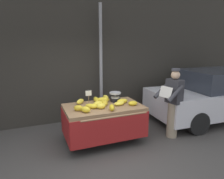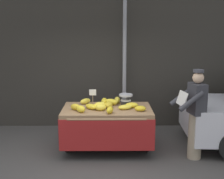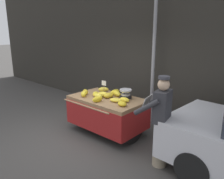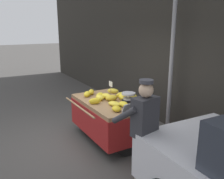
{
  "view_description": "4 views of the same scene",
  "coord_description": "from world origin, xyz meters",
  "px_view_note": "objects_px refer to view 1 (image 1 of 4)",
  "views": [
    {
      "loc": [
        -1.25,
        -3.38,
        2.32
      ],
      "look_at": [
        0.46,
        0.88,
        1.27
      ],
      "focal_mm": 33.19,
      "sensor_mm": 36.0,
      "label": 1
    },
    {
      "loc": [
        0.31,
        -5.1,
        2.49
      ],
      "look_at": [
        0.36,
        0.98,
        1.26
      ],
      "focal_mm": 50.13,
      "sensor_mm": 36.0,
      "label": 2
    },
    {
      "loc": [
        3.85,
        -2.94,
        2.53
      ],
      "look_at": [
        0.41,
        0.91,
        1.13
      ],
      "focal_mm": 37.25,
      "sensor_mm": 36.0,
      "label": 3
    },
    {
      "loc": [
        4.48,
        -1.5,
        2.43
      ],
      "look_at": [
        0.36,
        0.9,
        1.16
      ],
      "focal_mm": 38.27,
      "sensor_mm": 36.0,
      "label": 4
    }
  ],
  "objects_px": {
    "banana_bunch_5": "(119,103)",
    "banana_bunch_13": "(104,103)",
    "parked_car": "(214,95)",
    "banana_bunch_7": "(78,108)",
    "banana_bunch_8": "(122,101)",
    "banana_bunch_9": "(80,101)",
    "banana_cart": "(104,115)",
    "weighing_scale": "(115,97)",
    "banana_bunch_3": "(133,103)",
    "price_sign": "(89,95)",
    "banana_bunch_4": "(103,100)",
    "banana_bunch_0": "(106,98)",
    "banana_bunch_2": "(96,100)",
    "banana_bunch_10": "(98,104)",
    "banana_bunch_1": "(86,110)",
    "banana_bunch_11": "(101,106)",
    "banana_bunch_12": "(112,108)",
    "vendor_person": "(173,103)",
    "banana_bunch_6": "(91,106)",
    "street_pole": "(101,65)"
  },
  "relations": [
    {
      "from": "banana_bunch_0",
      "to": "banana_bunch_8",
      "type": "bearing_deg",
      "value": -53.8
    },
    {
      "from": "banana_bunch_1",
      "to": "vendor_person",
      "type": "bearing_deg",
      "value": -2.01
    },
    {
      "from": "banana_bunch_5",
      "to": "banana_bunch_13",
      "type": "relative_size",
      "value": 1.1
    },
    {
      "from": "banana_bunch_4",
      "to": "vendor_person",
      "type": "distance_m",
      "value": 1.71
    },
    {
      "from": "banana_bunch_5",
      "to": "parked_car",
      "type": "relative_size",
      "value": 0.07
    },
    {
      "from": "banana_cart",
      "to": "banana_bunch_13",
      "type": "distance_m",
      "value": 0.3
    },
    {
      "from": "banana_cart",
      "to": "banana_bunch_4",
      "type": "relative_size",
      "value": 6.03
    },
    {
      "from": "price_sign",
      "to": "banana_bunch_5",
      "type": "xyz_separation_m",
      "value": [
        0.65,
        -0.29,
        -0.2
      ]
    },
    {
      "from": "banana_bunch_3",
      "to": "banana_bunch_12",
      "type": "height_order",
      "value": "banana_bunch_12"
    },
    {
      "from": "banana_bunch_12",
      "to": "parked_car",
      "type": "xyz_separation_m",
      "value": [
        3.6,
        0.59,
        -0.21
      ]
    },
    {
      "from": "banana_bunch_2",
      "to": "banana_bunch_11",
      "type": "bearing_deg",
      "value": -95.71
    },
    {
      "from": "banana_bunch_7",
      "to": "banana_bunch_8",
      "type": "distance_m",
      "value": 1.12
    },
    {
      "from": "banana_bunch_0",
      "to": "banana_bunch_13",
      "type": "relative_size",
      "value": 1.03
    },
    {
      "from": "banana_bunch_7",
      "to": "banana_bunch_12",
      "type": "relative_size",
      "value": 0.83
    },
    {
      "from": "banana_bunch_4",
      "to": "banana_bunch_10",
      "type": "relative_size",
      "value": 1.18
    },
    {
      "from": "price_sign",
      "to": "vendor_person",
      "type": "height_order",
      "value": "vendor_person"
    },
    {
      "from": "banana_bunch_4",
      "to": "banana_bunch_13",
      "type": "height_order",
      "value": "banana_bunch_4"
    },
    {
      "from": "banana_bunch_7",
      "to": "banana_bunch_8",
      "type": "bearing_deg",
      "value": 9.1
    },
    {
      "from": "banana_bunch_4",
      "to": "banana_bunch_12",
      "type": "height_order",
      "value": "banana_bunch_12"
    },
    {
      "from": "banana_bunch_9",
      "to": "banana_bunch_7",
      "type": "bearing_deg",
      "value": -107.78
    },
    {
      "from": "banana_bunch_9",
      "to": "parked_car",
      "type": "xyz_separation_m",
      "value": [
        4.11,
        -0.14,
        -0.2
      ]
    },
    {
      "from": "banana_bunch_10",
      "to": "street_pole",
      "type": "bearing_deg",
      "value": 68.04
    },
    {
      "from": "banana_bunch_0",
      "to": "banana_bunch_9",
      "type": "distance_m",
      "value": 0.67
    },
    {
      "from": "banana_cart",
      "to": "banana_bunch_10",
      "type": "bearing_deg",
      "value": -175.72
    },
    {
      "from": "banana_bunch_1",
      "to": "banana_bunch_4",
      "type": "relative_size",
      "value": 0.73
    },
    {
      "from": "street_pole",
      "to": "banana_bunch_13",
      "type": "relative_size",
      "value": 12.87
    },
    {
      "from": "banana_cart",
      "to": "weighing_scale",
      "type": "distance_m",
      "value": 0.56
    },
    {
      "from": "street_pole",
      "to": "banana_bunch_9",
      "type": "xyz_separation_m",
      "value": [
        -0.86,
        -0.97,
        -0.72
      ]
    },
    {
      "from": "weighing_scale",
      "to": "price_sign",
      "type": "bearing_deg",
      "value": -177.85
    },
    {
      "from": "banana_bunch_12",
      "to": "vendor_person",
      "type": "xyz_separation_m",
      "value": [
        1.6,
        0.01,
        -0.08
      ]
    },
    {
      "from": "banana_bunch_4",
      "to": "banana_bunch_0",
      "type": "bearing_deg",
      "value": 50.28
    },
    {
      "from": "price_sign",
      "to": "weighing_scale",
      "type": "bearing_deg",
      "value": 2.15
    },
    {
      "from": "banana_bunch_3",
      "to": "banana_bunch_6",
      "type": "bearing_deg",
      "value": 171.47
    },
    {
      "from": "banana_bunch_4",
      "to": "price_sign",
      "type": "bearing_deg",
      "value": -169.82
    },
    {
      "from": "price_sign",
      "to": "banana_bunch_7",
      "type": "relative_size",
      "value": 1.68
    },
    {
      "from": "banana_bunch_4",
      "to": "banana_bunch_9",
      "type": "xyz_separation_m",
      "value": [
        -0.53,
        0.09,
        -0.01
      ]
    },
    {
      "from": "banana_bunch_13",
      "to": "banana_bunch_7",
      "type": "bearing_deg",
      "value": -165.69
    },
    {
      "from": "banana_bunch_5",
      "to": "banana_bunch_13",
      "type": "height_order",
      "value": "banana_bunch_13"
    },
    {
      "from": "banana_bunch_5",
      "to": "banana_bunch_2",
      "type": "bearing_deg",
      "value": 132.81
    },
    {
      "from": "banana_bunch_3",
      "to": "banana_bunch_9",
      "type": "xyz_separation_m",
      "value": [
        -1.1,
        0.57,
        0.01
      ]
    },
    {
      "from": "banana_bunch_7",
      "to": "banana_bunch_11",
      "type": "bearing_deg",
      "value": -4.65
    },
    {
      "from": "banana_bunch_3",
      "to": "banana_bunch_7",
      "type": "bearing_deg",
      "value": 176.3
    },
    {
      "from": "banana_bunch_2",
      "to": "banana_bunch_4",
      "type": "distance_m",
      "value": 0.17
    },
    {
      "from": "banana_bunch_3",
      "to": "price_sign",
      "type": "bearing_deg",
      "value": 155.99
    },
    {
      "from": "banana_bunch_13",
      "to": "banana_cart",
      "type": "bearing_deg",
      "value": -139.81
    },
    {
      "from": "banana_bunch_6",
      "to": "banana_bunch_7",
      "type": "relative_size",
      "value": 1.4
    },
    {
      "from": "price_sign",
      "to": "banana_bunch_13",
      "type": "xyz_separation_m",
      "value": [
        0.32,
        -0.17,
        -0.19
      ]
    },
    {
      "from": "banana_bunch_8",
      "to": "banana_bunch_2",
      "type": "bearing_deg",
      "value": 150.49
    },
    {
      "from": "price_sign",
      "to": "banana_bunch_2",
      "type": "relative_size",
      "value": 1.15
    },
    {
      "from": "banana_bunch_3",
      "to": "banana_bunch_5",
      "type": "bearing_deg",
      "value": 156.56
    }
  ]
}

